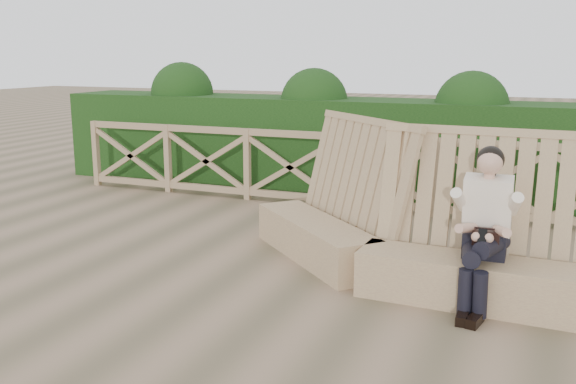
% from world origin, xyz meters
% --- Properties ---
extents(ground, '(60.00, 60.00, 0.00)m').
position_xyz_m(ground, '(0.00, 0.00, 0.00)').
color(ground, brown).
rests_on(ground, ground).
extents(bench, '(3.64, 2.05, 1.56)m').
position_xyz_m(bench, '(0.73, 0.89, 0.39)').
color(bench, '#8E6C51').
rests_on(bench, ground).
extents(woman, '(0.42, 0.89, 1.43)m').
position_xyz_m(woman, '(1.66, 0.48, 0.75)').
color(woman, black).
rests_on(woman, ground).
extents(guardrail, '(10.10, 0.09, 1.10)m').
position_xyz_m(guardrail, '(0.00, 3.50, 0.55)').
color(guardrail, olive).
rests_on(guardrail, ground).
extents(hedge, '(12.00, 1.20, 1.50)m').
position_xyz_m(hedge, '(0.00, 4.70, 0.75)').
color(hedge, black).
rests_on(hedge, ground).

